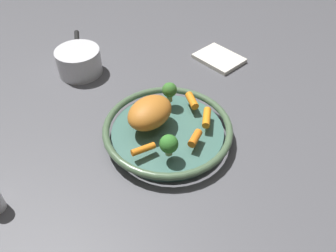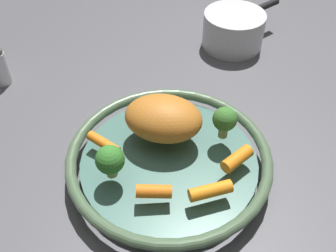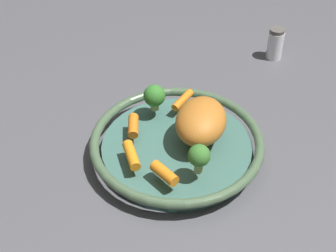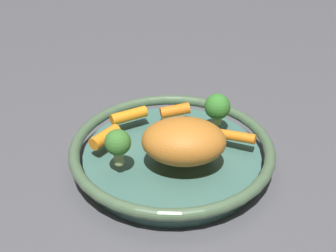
% 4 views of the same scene
% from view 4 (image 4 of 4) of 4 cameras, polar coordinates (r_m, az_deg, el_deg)
% --- Properties ---
extents(ground_plane, '(2.44, 2.44, 0.00)m').
position_cam_4_polar(ground_plane, '(0.83, 0.44, -4.67)').
color(ground_plane, '#4C4C51').
extents(serving_bowl, '(0.33, 0.33, 0.05)m').
position_cam_4_polar(serving_bowl, '(0.81, 0.45, -3.26)').
color(serving_bowl, '#3D665B').
rests_on(serving_bowl, ground_plane).
extents(roast_chicken_piece, '(0.11, 0.14, 0.07)m').
position_cam_4_polar(roast_chicken_piece, '(0.75, 1.83, -1.75)').
color(roast_chicken_piece, '#B96C25').
rests_on(roast_chicken_piece, serving_bowl).
extents(baby_carrot_left, '(0.03, 0.05, 0.02)m').
position_cam_4_polar(baby_carrot_left, '(0.87, 0.81, 1.79)').
color(baby_carrot_left, orange).
rests_on(baby_carrot_left, serving_bowl).
extents(baby_carrot_right, '(0.05, 0.05, 0.02)m').
position_cam_4_polar(baby_carrot_right, '(0.80, -7.21, -1.25)').
color(baby_carrot_right, orange).
rests_on(baby_carrot_right, serving_bowl).
extents(baby_carrot_center, '(0.04, 0.06, 0.02)m').
position_cam_4_polar(baby_carrot_center, '(0.81, 7.96, -1.13)').
color(baby_carrot_center, orange).
rests_on(baby_carrot_center, serving_bowl).
extents(baby_carrot_back, '(0.04, 0.07, 0.02)m').
position_cam_4_polar(baby_carrot_back, '(0.85, -4.51, 1.21)').
color(baby_carrot_back, orange).
rests_on(baby_carrot_back, serving_bowl).
extents(broccoli_floret_small, '(0.04, 0.04, 0.06)m').
position_cam_4_polar(broccoli_floret_small, '(0.74, -5.77, -2.01)').
color(broccoli_floret_small, '#9BA566').
rests_on(broccoli_floret_small, serving_bowl).
extents(broccoli_floret_large, '(0.04, 0.04, 0.06)m').
position_cam_4_polar(broccoli_floret_large, '(0.84, 5.68, 2.17)').
color(broccoli_floret_large, '#97AA66').
rests_on(broccoli_floret_large, serving_bowl).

